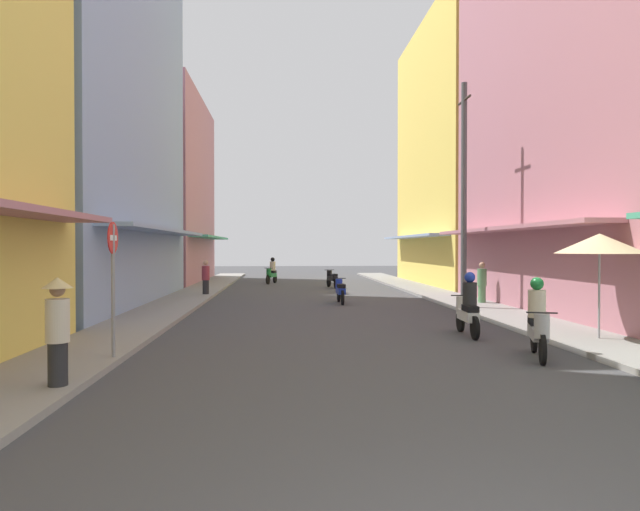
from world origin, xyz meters
TOP-DOWN VIEW (x-y plane):
  - ground_plane at (0.00, 16.58)m, footprint 90.56×90.56m
  - sidewalk_left at (-5.48, 16.58)m, footprint 1.98×49.16m
  - sidewalk_right at (5.48, 16.58)m, footprint 1.98×49.16m
  - building_left_mid at (-9.46, 18.05)m, footprint 7.05×13.93m
  - building_left_far at (-9.46, 31.64)m, footprint 7.05×11.92m
  - building_right_mid at (9.46, 14.97)m, footprint 7.05×13.04m
  - building_right_far at (9.46, 28.36)m, footprint 7.05×12.92m
  - motorbike_black at (1.16, 26.57)m, footprint 0.65×1.78m
  - motorbike_white at (3.05, 10.15)m, footprint 0.55×1.81m
  - motorbike_green at (-2.16, 30.30)m, footprint 0.75×1.74m
  - motorbike_silver at (3.53, 7.41)m, footprint 0.74×1.75m
  - motorbike_blue at (0.75, 18.25)m, footprint 0.55×1.81m
  - pedestrian_foreground at (5.93, 17.01)m, footprint 0.34×0.34m
  - pedestrian_crossing at (-4.80, 5.30)m, footprint 0.44×0.44m
  - pedestrian_far at (-4.87, 21.51)m, footprint 0.34×0.34m
  - vendor_umbrella at (5.66, 8.90)m, footprint 1.94×1.94m
  - utility_pole at (4.74, 15.53)m, footprint 0.20×1.20m
  - street_sign_no_entry at (-4.64, 7.43)m, footprint 0.07×0.60m

SIDE VIEW (x-z plane):
  - ground_plane at x=0.00m, z-range 0.00..0.00m
  - sidewalk_left at x=-5.48m, z-range 0.00..0.12m
  - sidewalk_right at x=5.48m, z-range 0.00..0.12m
  - motorbike_black at x=1.16m, z-range 0.02..0.99m
  - motorbike_blue at x=0.75m, z-range 0.02..0.99m
  - motorbike_white at x=3.05m, z-range -0.09..1.49m
  - motorbike_green at x=-2.16m, z-range -0.09..1.49m
  - motorbike_silver at x=3.53m, z-range -0.09..1.49m
  - pedestrian_far at x=-4.87m, z-range 0.00..1.61m
  - pedestrian_foreground at x=5.93m, z-range 0.00..1.63m
  - pedestrian_crossing at x=-4.80m, z-range 0.11..1.84m
  - street_sign_no_entry at x=-4.64m, z-range 0.39..3.04m
  - vendor_umbrella at x=5.66m, z-range 1.01..3.50m
  - utility_pole at x=4.74m, z-range 0.08..7.90m
  - building_left_far at x=-9.46m, z-range -0.01..11.40m
  - building_right_far at x=9.46m, z-range -0.01..15.10m
  - building_right_mid at x=9.46m, z-range -0.01..15.52m
  - building_left_mid at x=-9.46m, z-range -0.01..15.57m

